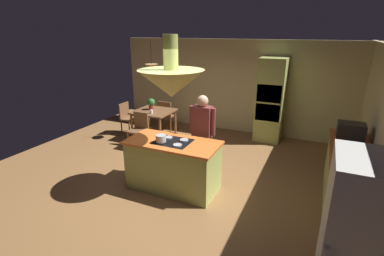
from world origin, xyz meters
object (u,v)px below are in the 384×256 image
object	(u,v)px
chair_by_back_wall	(167,114)
potted_plant_on_table	(151,103)
chair_at_corner	(127,116)
canister_sugar	(355,155)
kitchen_island	(173,165)
refrigerator	(364,256)
chair_facing_island	(139,128)
dining_table	(154,115)
microwave_on_counter	(351,131)
oven_tower	(270,100)
cup_on_table	(151,112)
canister_flour	(355,161)
cooking_pot_on_cooktop	(161,138)
person_at_island	(202,131)

from	to	relation	value
chair_by_back_wall	potted_plant_on_table	size ratio (longest dim) A/B	2.90
chair_at_corner	canister_sugar	size ratio (longest dim) A/B	4.22
kitchen_island	potted_plant_on_table	bearing A→B (deg)	129.71
refrigerator	chair_facing_island	distance (m)	5.49
dining_table	chair_by_back_wall	world-z (taller)	chair_by_back_wall
kitchen_island	microwave_on_counter	distance (m)	3.26
oven_tower	chair_facing_island	world-z (taller)	oven_tower
cup_on_table	canister_flour	xyz separation A→B (m)	(4.46, -1.64, 0.20)
chair_at_corner	microwave_on_counter	size ratio (longest dim) A/B	1.89
refrigerator	dining_table	bearing A→B (deg)	139.82
chair_by_back_wall	cooking_pot_on_cooktop	xyz separation A→B (m)	(1.54, -2.92, 0.50)
kitchen_island	chair_by_back_wall	size ratio (longest dim) A/B	1.90
kitchen_island	microwave_on_counter	size ratio (longest dim) A/B	3.60
refrigerator	dining_table	world-z (taller)	refrigerator
kitchen_island	chair_by_back_wall	distance (m)	3.26
kitchen_island	person_at_island	bearing A→B (deg)	67.66
cup_on_table	kitchen_island	bearing A→B (deg)	-49.09
cooking_pot_on_cooktop	chair_facing_island	bearing A→B (deg)	134.94
person_at_island	cooking_pot_on_cooktop	bearing A→B (deg)	-118.49
canister_flour	microwave_on_counter	size ratio (longest dim) A/B	0.38
potted_plant_on_table	microwave_on_counter	bearing A→B (deg)	-8.46
canister_sugar	oven_tower	bearing A→B (deg)	121.49
dining_table	kitchen_island	bearing A→B (deg)	-51.01
chair_by_back_wall	chair_at_corner	distance (m)	1.10
microwave_on_counter	canister_sugar	bearing A→B (deg)	-90.00
canister_flour	oven_tower	bearing A→B (deg)	119.95
person_at_island	chair_by_back_wall	bearing A→B (deg)	133.20
oven_tower	canister_sugar	size ratio (longest dim) A/B	10.36
chair_at_corner	cup_on_table	world-z (taller)	chair_at_corner
dining_table	microwave_on_counter	bearing A→B (deg)	-7.62
potted_plant_on_table	cooking_pot_on_cooktop	world-z (taller)	same
chair_facing_island	canister_flour	world-z (taller)	canister_flour
refrigerator	cooking_pot_on_cooktop	xyz separation A→B (m)	(-2.96, 1.57, 0.08)
person_at_island	microwave_on_counter	size ratio (longest dim) A/B	3.56
potted_plant_on_table	cooking_pot_on_cooktop	size ratio (longest dim) A/B	1.67
person_at_island	cup_on_table	xyz separation A→B (m)	(-1.90, 1.19, -0.13)
oven_tower	cup_on_table	size ratio (longest dim) A/B	23.76
oven_tower	cup_on_table	bearing A→B (deg)	-153.15
oven_tower	chair_facing_island	distance (m)	3.39
chair_by_back_wall	dining_table	bearing A→B (deg)	90.00
potted_plant_on_table	cooking_pot_on_cooktop	xyz separation A→B (m)	(1.65, -2.32, 0.07)
canister_flour	canister_sugar	world-z (taller)	canister_sugar
cup_on_table	cooking_pot_on_cooktop	distance (m)	2.48
person_at_island	canister_flour	bearing A→B (deg)	-10.10
dining_table	chair_facing_island	world-z (taller)	chair_facing_island
refrigerator	potted_plant_on_table	bearing A→B (deg)	139.90
refrigerator	chair_by_back_wall	world-z (taller)	refrigerator
kitchen_island	dining_table	distance (m)	2.71
chair_facing_island	chair_by_back_wall	bearing A→B (deg)	90.00
dining_table	refrigerator	bearing A→B (deg)	-40.18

